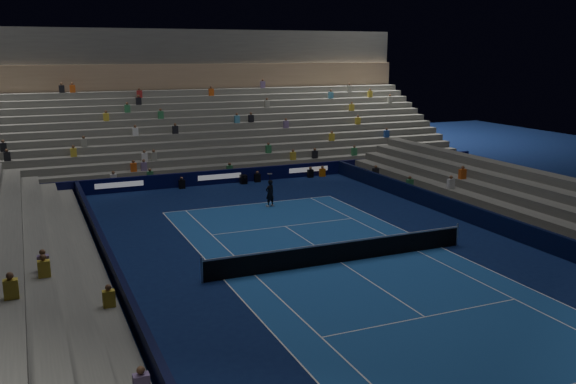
# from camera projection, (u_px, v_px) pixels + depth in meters

# --- Properties ---
(ground) EXTENTS (90.00, 90.00, 0.00)m
(ground) POSITION_uv_depth(u_px,v_px,m) (341.00, 262.00, 27.83)
(ground) COLOR #0B1946
(ground) RESTS_ON ground
(court_surface) EXTENTS (10.97, 23.77, 0.01)m
(court_surface) POSITION_uv_depth(u_px,v_px,m) (341.00, 262.00, 27.83)
(court_surface) COLOR #1B4C96
(court_surface) RESTS_ON ground
(sponsor_barrier_far) EXTENTS (44.00, 0.25, 1.00)m
(sponsor_barrier_far) POSITION_uv_depth(u_px,v_px,m) (219.00, 177.00, 44.30)
(sponsor_barrier_far) COLOR #080933
(sponsor_barrier_far) RESTS_ON ground
(sponsor_barrier_east) EXTENTS (0.25, 37.00, 1.00)m
(sponsor_barrier_east) POSITION_uv_depth(u_px,v_px,m) (510.00, 228.00, 31.45)
(sponsor_barrier_east) COLOR black
(sponsor_barrier_east) RESTS_ON ground
(sponsor_barrier_west) EXTENTS (0.25, 37.00, 1.00)m
(sponsor_barrier_west) POSITION_uv_depth(u_px,v_px,m) (119.00, 283.00, 23.99)
(sponsor_barrier_west) COLOR black
(sponsor_barrier_west) RESTS_ON ground
(grandstand_main) EXTENTS (44.00, 15.20, 11.20)m
(grandstand_main) POSITION_uv_depth(u_px,v_px,m) (185.00, 123.00, 52.09)
(grandstand_main) COLOR slate
(grandstand_main) RESTS_ON ground
(grandstand_east) EXTENTS (5.00, 37.00, 2.50)m
(grandstand_east) POSITION_uv_depth(u_px,v_px,m) (562.00, 213.00, 32.69)
(grandstand_east) COLOR #5E5E5A
(grandstand_east) RESTS_ON ground
(grandstand_west) EXTENTS (5.00, 37.00, 2.50)m
(grandstand_west) POSITION_uv_depth(u_px,v_px,m) (21.00, 286.00, 22.56)
(grandstand_west) COLOR slate
(grandstand_west) RESTS_ON ground
(tennis_net) EXTENTS (12.90, 0.10, 1.10)m
(tennis_net) POSITION_uv_depth(u_px,v_px,m) (341.00, 252.00, 27.72)
(tennis_net) COLOR #B2B2B7
(tennis_net) RESTS_ON ground
(tennis_player) EXTENTS (0.69, 0.55, 1.66)m
(tennis_player) POSITION_uv_depth(u_px,v_px,m) (270.00, 193.00, 37.72)
(tennis_player) COLOR black
(tennis_player) RESTS_ON ground
(broadcast_camera) EXTENTS (0.51, 0.94, 0.62)m
(broadcast_camera) POSITION_uv_depth(u_px,v_px,m) (244.00, 179.00, 44.42)
(broadcast_camera) COLOR black
(broadcast_camera) RESTS_ON ground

